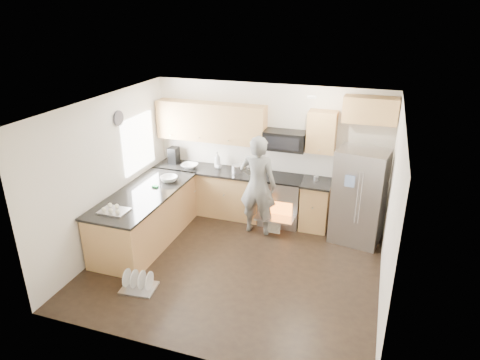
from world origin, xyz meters
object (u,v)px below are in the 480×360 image
(stove_range, at_px, (282,190))
(refrigerator, at_px, (359,197))
(person, at_px, (258,186))
(dish_rack, at_px, (139,284))

(stove_range, xyz_separation_m, refrigerator, (1.42, -0.24, 0.17))
(stove_range, relative_size, refrigerator, 1.06)
(refrigerator, relative_size, person, 0.91)
(refrigerator, bearing_deg, dish_rack, -129.40)
(stove_range, relative_size, person, 0.97)
(stove_range, height_order, refrigerator, stove_range)
(stove_range, relative_size, dish_rack, 3.31)
(person, bearing_deg, refrigerator, -170.81)
(refrigerator, xyz_separation_m, person, (-1.74, -0.27, 0.08))
(person, bearing_deg, stove_range, -122.01)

